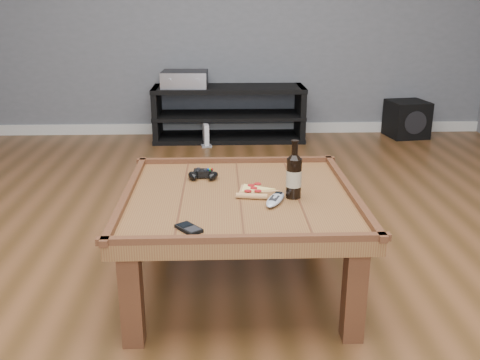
{
  "coord_description": "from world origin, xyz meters",
  "views": [
    {
      "loc": [
        -0.08,
        -2.19,
        1.25
      ],
      "look_at": [
        0.0,
        -0.01,
        0.52
      ],
      "focal_mm": 40.0,
      "sensor_mm": 36.0,
      "label": 1
    }
  ],
  "objects_px": {
    "coffee_table": "(240,207)",
    "subwoofer": "(407,119)",
    "game_controller": "(203,174)",
    "smartphone": "(189,228)",
    "pizza_slice": "(253,191)",
    "beer_bottle": "(294,175)",
    "media_console": "(229,114)",
    "av_receiver": "(185,79)",
    "remote_control": "(275,199)",
    "game_console": "(206,136)"
  },
  "relations": [
    {
      "from": "game_controller",
      "to": "smartphone",
      "type": "relative_size",
      "value": 1.35
    },
    {
      "from": "smartphone",
      "to": "av_receiver",
      "type": "bearing_deg",
      "value": 55.88
    },
    {
      "from": "media_console",
      "to": "game_controller",
      "type": "distance_m",
      "value": 2.54
    },
    {
      "from": "beer_bottle",
      "to": "game_console",
      "type": "height_order",
      "value": "beer_bottle"
    },
    {
      "from": "game_controller",
      "to": "beer_bottle",
      "type": "bearing_deg",
      "value": -31.74
    },
    {
      "from": "subwoofer",
      "to": "media_console",
      "type": "bearing_deg",
      "value": 173.09
    },
    {
      "from": "media_console",
      "to": "smartphone",
      "type": "bearing_deg",
      "value": -93.68
    },
    {
      "from": "media_console",
      "to": "av_receiver",
      "type": "relative_size",
      "value": 3.32
    },
    {
      "from": "smartphone",
      "to": "pizza_slice",
      "type": "bearing_deg",
      "value": 18.45
    },
    {
      "from": "beer_bottle",
      "to": "remote_control",
      "type": "xyz_separation_m",
      "value": [
        -0.08,
        -0.06,
        -0.09
      ]
    },
    {
      "from": "smartphone",
      "to": "subwoofer",
      "type": "bearing_deg",
      "value": 21.14
    },
    {
      "from": "smartphone",
      "to": "subwoofer",
      "type": "height_order",
      "value": "smartphone"
    },
    {
      "from": "coffee_table",
      "to": "subwoofer",
      "type": "xyz_separation_m",
      "value": [
        1.71,
        2.8,
        -0.22
      ]
    },
    {
      "from": "game_controller",
      "to": "media_console",
      "type": "bearing_deg",
      "value": 88.8
    },
    {
      "from": "coffee_table",
      "to": "game_controller",
      "type": "distance_m",
      "value": 0.29
    },
    {
      "from": "media_console",
      "to": "remote_control",
      "type": "distance_m",
      "value": 2.86
    },
    {
      "from": "pizza_slice",
      "to": "av_receiver",
      "type": "bearing_deg",
      "value": 108.62
    },
    {
      "from": "smartphone",
      "to": "remote_control",
      "type": "height_order",
      "value": "remote_control"
    },
    {
      "from": "media_console",
      "to": "game_controller",
      "type": "relative_size",
      "value": 8.63
    },
    {
      "from": "subwoofer",
      "to": "game_console",
      "type": "bearing_deg",
      "value": 179.73
    },
    {
      "from": "coffee_table",
      "to": "smartphone",
      "type": "height_order",
      "value": "coffee_table"
    },
    {
      "from": "game_controller",
      "to": "subwoofer",
      "type": "distance_m",
      "value": 3.2
    },
    {
      "from": "coffee_table",
      "to": "remote_control",
      "type": "distance_m",
      "value": 0.19
    },
    {
      "from": "coffee_table",
      "to": "game_console",
      "type": "relative_size",
      "value": 5.07
    },
    {
      "from": "remote_control",
      "to": "av_receiver",
      "type": "relative_size",
      "value": 0.46
    },
    {
      "from": "game_controller",
      "to": "av_receiver",
      "type": "relative_size",
      "value": 0.38
    },
    {
      "from": "pizza_slice",
      "to": "beer_bottle",
      "type": "bearing_deg",
      "value": -11.47
    },
    {
      "from": "beer_bottle",
      "to": "subwoofer",
      "type": "xyz_separation_m",
      "value": [
        1.48,
        2.84,
        -0.38
      ]
    },
    {
      "from": "smartphone",
      "to": "media_console",
      "type": "bearing_deg",
      "value": 48.53
    },
    {
      "from": "smartphone",
      "to": "game_console",
      "type": "xyz_separation_m",
      "value": [
        -0.01,
        2.89,
        -0.36
      ]
    },
    {
      "from": "remote_control",
      "to": "game_console",
      "type": "height_order",
      "value": "remote_control"
    },
    {
      "from": "pizza_slice",
      "to": "remote_control",
      "type": "xyz_separation_m",
      "value": [
        0.08,
        -0.12,
        0.01
      ]
    },
    {
      "from": "pizza_slice",
      "to": "smartphone",
      "type": "height_order",
      "value": "pizza_slice"
    },
    {
      "from": "av_receiver",
      "to": "media_console",
      "type": "bearing_deg",
      "value": 2.71
    },
    {
      "from": "subwoofer",
      "to": "pizza_slice",
      "type": "bearing_deg",
      "value": -129.2
    },
    {
      "from": "coffee_table",
      "to": "av_receiver",
      "type": "height_order",
      "value": "av_receiver"
    },
    {
      "from": "game_controller",
      "to": "pizza_slice",
      "type": "bearing_deg",
      "value": -39.75
    },
    {
      "from": "coffee_table",
      "to": "game_controller",
      "type": "xyz_separation_m",
      "value": [
        -0.16,
        0.22,
        0.08
      ]
    },
    {
      "from": "av_receiver",
      "to": "subwoofer",
      "type": "bearing_deg",
      "value": 3.4
    },
    {
      "from": "smartphone",
      "to": "subwoofer",
      "type": "relative_size",
      "value": 0.31
    },
    {
      "from": "av_receiver",
      "to": "remote_control",
      "type": "bearing_deg",
      "value": -77.18
    },
    {
      "from": "game_controller",
      "to": "smartphone",
      "type": "bearing_deg",
      "value": -90.91
    },
    {
      "from": "pizza_slice",
      "to": "game_console",
      "type": "distance_m",
      "value": 2.54
    },
    {
      "from": "subwoofer",
      "to": "game_controller",
      "type": "bearing_deg",
      "value": -134.6
    },
    {
      "from": "beer_bottle",
      "to": "game_console",
      "type": "relative_size",
      "value": 1.24
    },
    {
      "from": "av_receiver",
      "to": "game_console",
      "type": "xyz_separation_m",
      "value": [
        0.19,
        -0.23,
        -0.48
      ]
    },
    {
      "from": "media_console",
      "to": "av_receiver",
      "type": "distance_m",
      "value": 0.52
    },
    {
      "from": "av_receiver",
      "to": "game_controller",
      "type": "bearing_deg",
      "value": -82.69
    },
    {
      "from": "smartphone",
      "to": "coffee_table",
      "type": "bearing_deg",
      "value": 24.02
    },
    {
      "from": "subwoofer",
      "to": "game_console",
      "type": "relative_size",
      "value": 1.93
    }
  ]
}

